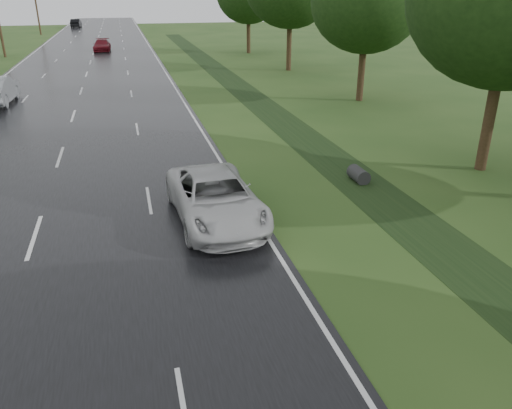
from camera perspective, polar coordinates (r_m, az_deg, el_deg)
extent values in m
cube|color=black|center=(52.10, -18.53, 14.72)|extent=(14.00, 180.00, 0.04)
cube|color=silver|center=(52.14, -10.89, 15.51)|extent=(0.12, 180.00, 0.01)
cube|color=silver|center=(52.93, -26.02, 13.76)|extent=(0.12, 180.00, 0.01)
cube|color=silver|center=(52.10, -18.54, 14.75)|extent=(0.12, 180.00, 0.01)
cube|color=black|center=(28.70, 2.92, 9.57)|extent=(2.20, 120.00, 0.01)
cylinder|color=#2D2D2D|center=(19.73, 11.64, 3.36)|extent=(0.56, 1.00, 0.56)
cylinder|color=#3A2617|center=(92.40, -23.88, 20.44)|extent=(0.26, 0.26, 10.00)
cylinder|color=#3A2617|center=(22.21, 25.03, 8.39)|extent=(0.44, 0.44, 3.84)
cylinder|color=#3A2617|center=(34.49, 11.94, 14.43)|extent=(0.44, 0.44, 3.52)
ellipsoid|color=black|center=(34.12, 12.59, 21.71)|extent=(7.00, 7.00, 6.30)
cylinder|color=#3A2617|center=(47.18, 3.79, 17.56)|extent=(0.44, 0.44, 4.16)
cylinder|color=#3A2617|center=(60.53, -0.86, 18.66)|extent=(0.44, 0.44, 3.68)
imported|color=#BCBCBC|center=(15.77, -4.62, 0.72)|extent=(2.78, 5.55, 1.51)
imported|color=maroon|center=(64.79, -17.20, 16.99)|extent=(2.04, 4.65, 1.33)
imported|color=black|center=(107.64, -19.88, 18.91)|extent=(1.86, 4.75, 1.54)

